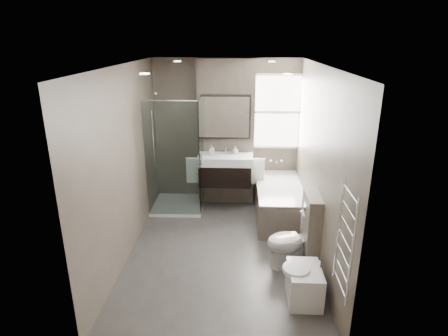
# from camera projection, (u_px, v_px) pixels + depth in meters

# --- Properties ---
(room) EXTENTS (2.70, 3.90, 2.70)m
(room) POSITION_uv_depth(u_px,v_px,m) (221.00, 166.00, 5.01)
(room) COLOR #43403D
(room) RESTS_ON ground
(vanity_pier) EXTENTS (1.00, 0.25, 2.60)m
(vanity_pier) POSITION_uv_depth(u_px,v_px,m) (226.00, 133.00, 6.69)
(vanity_pier) COLOR #5A5147
(vanity_pier) RESTS_ON ground
(vanity) EXTENTS (0.95, 0.47, 0.66)m
(vanity) POSITION_uv_depth(u_px,v_px,m) (225.00, 169.00, 6.54)
(vanity) COLOR black
(vanity) RESTS_ON vanity_pier
(mirror_cabinet) EXTENTS (0.86, 0.08, 0.76)m
(mirror_cabinet) POSITION_uv_depth(u_px,v_px,m) (226.00, 117.00, 6.42)
(mirror_cabinet) COLOR black
(mirror_cabinet) RESTS_ON vanity_pier
(towel_left) EXTENTS (0.24, 0.06, 0.44)m
(towel_left) POSITION_uv_depth(u_px,v_px,m) (193.00, 170.00, 6.55)
(towel_left) COLOR white
(towel_left) RESTS_ON vanity_pier
(towel_right) EXTENTS (0.24, 0.06, 0.44)m
(towel_right) POSITION_uv_depth(u_px,v_px,m) (257.00, 171.00, 6.51)
(towel_right) COLOR white
(towel_right) RESTS_ON vanity_pier
(shower_enclosure) EXTENTS (0.90, 0.90, 2.00)m
(shower_enclosure) POSITION_uv_depth(u_px,v_px,m) (183.00, 183.00, 6.59)
(shower_enclosure) COLOR white
(shower_enclosure) RESTS_ON ground
(bathtub) EXTENTS (0.75, 1.60, 0.57)m
(bathtub) POSITION_uv_depth(u_px,v_px,m) (279.00, 200.00, 6.34)
(bathtub) COLOR #5A5147
(bathtub) RESTS_ON ground
(window) EXTENTS (0.98, 0.06, 1.33)m
(window) POSITION_uv_depth(u_px,v_px,m) (277.00, 112.00, 6.62)
(window) COLOR white
(window) RESTS_ON room
(toilet) EXTENTS (0.80, 0.61, 0.72)m
(toilet) POSITION_uv_depth(u_px,v_px,m) (293.00, 241.00, 4.99)
(toilet) COLOR white
(toilet) RESTS_ON ground
(cistern_box) EXTENTS (0.19, 0.55, 1.00)m
(cistern_box) POSITION_uv_depth(u_px,v_px,m) (311.00, 229.00, 4.99)
(cistern_box) COLOR #5A5147
(cistern_box) RESTS_ON ground
(bidet) EXTENTS (0.45, 0.52, 0.54)m
(bidet) POSITION_uv_depth(u_px,v_px,m) (304.00, 283.00, 4.35)
(bidet) COLOR white
(bidet) RESTS_ON ground
(towel_radiator) EXTENTS (0.03, 0.49, 1.10)m
(towel_radiator) POSITION_uv_depth(u_px,v_px,m) (345.00, 241.00, 3.51)
(towel_radiator) COLOR silver
(towel_radiator) RESTS_ON room
(soap_bottle_a) EXTENTS (0.08, 0.08, 0.17)m
(soap_bottle_a) POSITION_uv_depth(u_px,v_px,m) (212.00, 150.00, 6.45)
(soap_bottle_a) COLOR white
(soap_bottle_a) RESTS_ON vanity
(soap_bottle_b) EXTENTS (0.10, 0.10, 0.13)m
(soap_bottle_b) POSITION_uv_depth(u_px,v_px,m) (235.00, 150.00, 6.55)
(soap_bottle_b) COLOR white
(soap_bottle_b) RESTS_ON vanity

